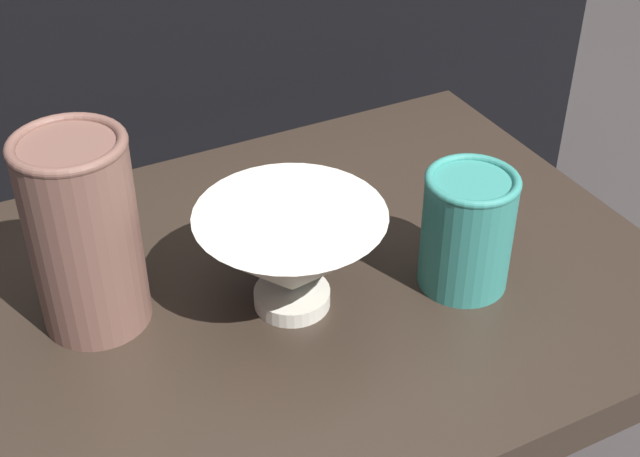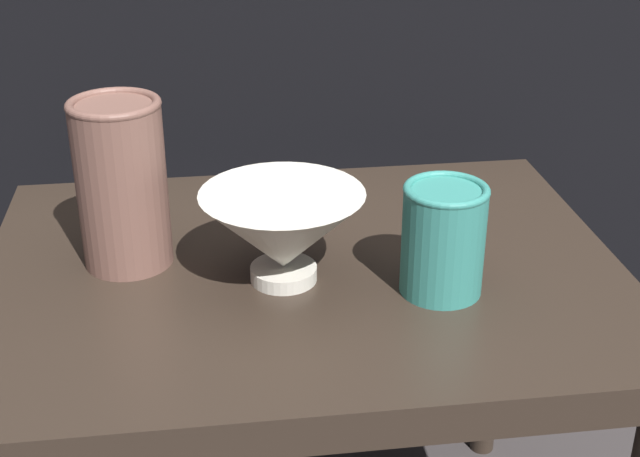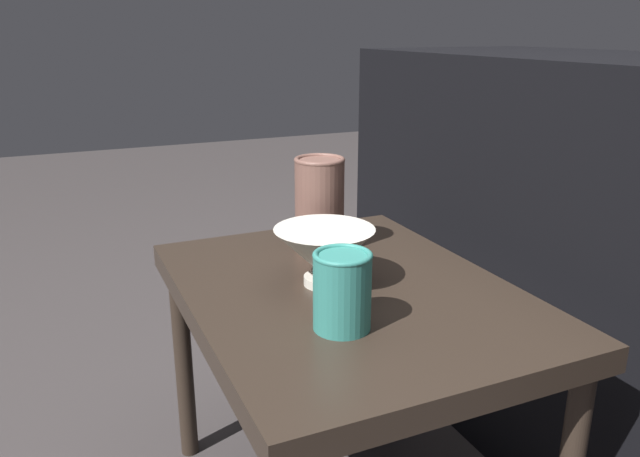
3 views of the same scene
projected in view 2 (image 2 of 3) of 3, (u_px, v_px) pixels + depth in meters
The scene contains 5 objects.
table at pixel (304, 306), 0.97m from camera, with size 0.67×0.51×0.46m.
couch_backdrop at pixel (262, 125), 1.50m from camera, with size 1.27×0.50×0.82m.
bowl at pixel (283, 232), 0.89m from camera, with size 0.17×0.17×0.10m.
vase_textured_left at pixel (122, 182), 0.91m from camera, with size 0.09×0.09×0.18m.
vase_colorful_right at pixel (443, 238), 0.87m from camera, with size 0.08×0.08×0.11m.
Camera 2 is at (-0.09, -0.82, 0.92)m, focal length 50.00 mm.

